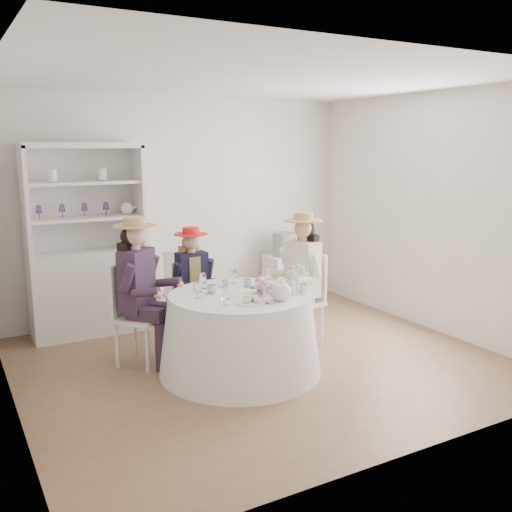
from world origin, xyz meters
TOP-DOWN VIEW (x-y plane):
  - ground at (0.00, 0.00)m, footprint 4.50×4.50m
  - ceiling at (0.00, 0.00)m, footprint 4.50×4.50m
  - wall_back at (0.00, 2.00)m, footprint 4.50×0.00m
  - wall_front at (0.00, -2.00)m, footprint 4.50×0.00m
  - wall_left at (-2.25, 0.00)m, footprint 0.00×4.50m
  - wall_right at (2.25, 0.00)m, footprint 0.00×4.50m
  - tea_table at (-0.29, -0.12)m, footprint 1.52×1.52m
  - hutch at (-1.25, 1.74)m, footprint 1.46×0.98m
  - side_table at (1.30, 1.67)m, footprint 0.44×0.44m
  - hatbox at (1.30, 1.67)m, footprint 0.38×0.38m
  - guest_left at (-1.05, 0.52)m, footprint 0.61×0.62m
  - guest_mid at (-0.35, 0.87)m, footprint 0.45×0.47m
  - guest_right at (0.62, 0.24)m, footprint 0.56×0.53m
  - spare_chair at (-0.32, 1.39)m, footprint 0.41×0.41m
  - teacup_a at (-0.51, 0.02)m, footprint 0.11×0.11m
  - teacup_b at (-0.29, 0.19)m, footprint 0.07×0.07m
  - teacup_c at (-0.10, 0.08)m, footprint 0.08×0.08m
  - flower_bowl at (-0.07, -0.19)m, footprint 0.23×0.23m
  - flower_arrangement at (-0.09, -0.22)m, footprint 0.19×0.19m
  - table_teapot at (-0.08, -0.50)m, footprint 0.26×0.18m
  - sandwich_plate at (-0.35, -0.44)m, footprint 0.27×0.27m
  - cupcake_stand at (0.20, -0.32)m, footprint 0.27×0.27m
  - stemware_set at (-0.29, -0.12)m, footprint 0.87×0.87m

SIDE VIEW (x-z plane):
  - ground at x=0.00m, z-range 0.00..0.00m
  - side_table at x=1.30m, z-range 0.00..0.67m
  - tea_table at x=-0.29m, z-range 0.00..0.76m
  - spare_chair at x=-0.32m, z-range 0.03..0.98m
  - guest_mid at x=-0.35m, z-range 0.08..1.34m
  - hutch at x=-1.25m, z-range -0.31..1.83m
  - sandwich_plate at x=-0.35m, z-range 0.74..0.80m
  - flower_bowl at x=-0.07m, z-range 0.76..0.81m
  - teacup_b at x=-0.29m, z-range 0.76..0.82m
  - teacup_c at x=-0.10m, z-range 0.76..0.82m
  - teacup_a at x=-0.51m, z-range 0.76..0.83m
  - guest_right at x=0.62m, z-range 0.09..1.52m
  - guest_left at x=-1.05m, z-range 0.09..1.54m
  - hatbox at x=1.30m, z-range 0.67..0.97m
  - stemware_set at x=-0.29m, z-range 0.76..0.91m
  - table_teapot at x=-0.08m, z-range 0.74..0.94m
  - flower_arrangement at x=-0.09m, z-range 0.81..0.89m
  - cupcake_stand at x=0.20m, z-range 0.73..0.98m
  - wall_back at x=0.00m, z-range -0.90..3.60m
  - wall_front at x=0.00m, z-range -0.90..3.60m
  - wall_left at x=-2.25m, z-range -0.90..3.60m
  - wall_right at x=2.25m, z-range -0.90..3.60m
  - ceiling at x=0.00m, z-range 2.70..2.70m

